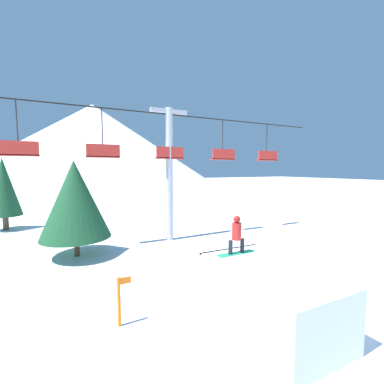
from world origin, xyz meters
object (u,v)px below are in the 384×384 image
Objects in this scene: snow_ramp at (268,296)px; snowboarder at (237,235)px; pine_tree_near at (75,199)px; trail_marker at (120,300)px.

snowboarder is at bearing 94.47° from snow_ramp.
snow_ramp is 2.96× the size of snowboarder.
trail_marker is (0.89, -7.19, -2.23)m from pine_tree_near.
trail_marker is (-3.81, 0.44, -1.60)m from snowboarder.
snow_ramp is 10.47m from pine_tree_near.
snowboarder is 0.94× the size of trail_marker.
snowboarder is (-0.11, 1.42, 1.52)m from snow_ramp.
snow_ramp is at bearing -61.99° from pine_tree_near.
snowboarder is at bearing -6.55° from trail_marker.
snowboarder reaches higher than snow_ramp.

